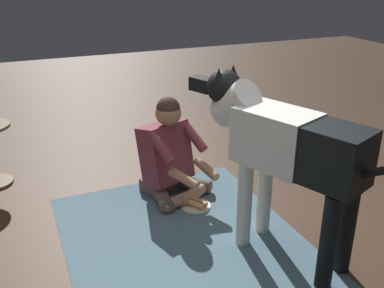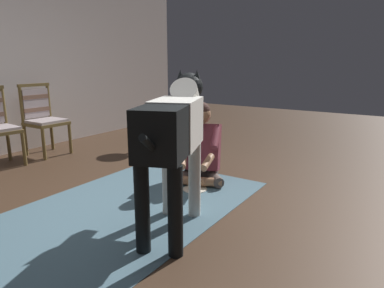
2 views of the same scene
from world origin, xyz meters
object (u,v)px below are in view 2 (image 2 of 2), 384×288
(dining_chair_right_of_pair, at_px, (42,116))
(round_side_table, at_px, (149,127))
(person_sitting_on_floor, at_px, (201,149))
(large_dog, at_px, (175,129))
(hot_dog_on_plate, at_px, (195,187))

(dining_chair_right_of_pair, distance_m, round_side_table, 1.49)
(dining_chair_right_of_pair, xyz_separation_m, round_side_table, (1.03, -1.06, -0.21))
(dining_chair_right_of_pair, relative_size, round_side_table, 1.74)
(person_sitting_on_floor, height_order, round_side_table, person_sitting_on_floor)
(dining_chair_right_of_pair, height_order, large_dog, large_dog)
(person_sitting_on_floor, distance_m, round_side_table, 1.60)
(dining_chair_right_of_pair, bearing_deg, large_dog, -105.13)
(round_side_table, bearing_deg, person_sitting_on_floor, -119.59)
(dining_chair_right_of_pair, distance_m, large_dog, 2.95)
(person_sitting_on_floor, relative_size, large_dog, 0.60)
(round_side_table, bearing_deg, large_dog, -135.26)
(dining_chair_right_of_pair, distance_m, hot_dog_on_plate, 2.61)
(large_dog, bearing_deg, dining_chair_right_of_pair, 74.87)
(hot_dog_on_plate, xyz_separation_m, round_side_table, (1.08, 1.50, 0.31))
(large_dog, height_order, hot_dog_on_plate, large_dog)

